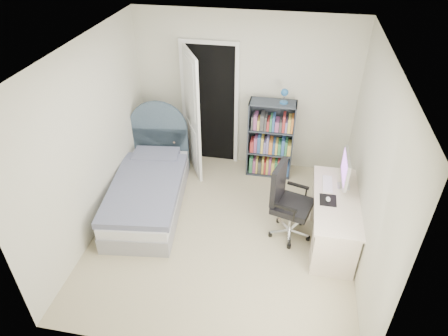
% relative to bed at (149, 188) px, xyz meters
% --- Properties ---
extents(room_shell, '(3.50, 3.70, 2.60)m').
position_rel_bed_xyz_m(room_shell, '(1.18, -0.40, 0.97)').
color(room_shell, tan).
rests_on(room_shell, ground).
extents(door, '(0.92, 0.74, 2.06)m').
position_rel_bed_xyz_m(door, '(0.49, 1.14, 0.76)').
color(door, black).
rests_on(door, ground).
extents(bed, '(1.18, 2.10, 1.23)m').
position_rel_bed_xyz_m(bed, '(0.00, 0.00, 0.00)').
color(bed, gray).
rests_on(bed, ground).
extents(nightstand, '(0.44, 0.44, 0.64)m').
position_rel_bed_xyz_m(nightstand, '(-0.09, 1.12, 0.15)').
color(nightstand, tan).
rests_on(nightstand, ground).
extents(floor_lamp, '(0.20, 0.20, 1.37)m').
position_rel_bed_xyz_m(floor_lamp, '(0.33, 1.29, 0.28)').
color(floor_lamp, silver).
rests_on(floor_lamp, ground).
extents(bookcase, '(0.71, 0.30, 1.51)m').
position_rel_bed_xyz_m(bookcase, '(1.65, 1.12, 0.29)').
color(bookcase, '#323A45').
rests_on(bookcase, ground).
extents(desk, '(0.56, 1.40, 1.15)m').
position_rel_bed_xyz_m(desk, '(2.60, -0.26, 0.10)').
color(desk, beige).
rests_on(desk, ground).
extents(office_chair, '(0.59, 0.60, 1.07)m').
position_rel_bed_xyz_m(office_chair, '(1.98, -0.25, 0.31)').
color(office_chair, silver).
rests_on(office_chair, ground).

